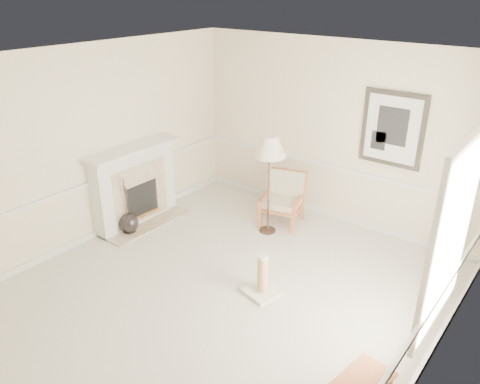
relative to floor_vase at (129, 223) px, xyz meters
name	(u,v)px	position (x,y,z in m)	size (l,w,h in m)	color
ground	(223,291)	(2.15, -0.24, -0.17)	(5.50, 5.50, 0.00)	silver
room	(235,156)	(2.29, -0.17, 1.69)	(5.04, 5.54, 2.92)	beige
fireplace	(135,186)	(-0.19, 0.36, 0.47)	(0.64, 1.64, 1.31)	white
floor_vase	(129,223)	(0.00, 0.00, 0.00)	(0.32, 0.32, 0.94)	black
armchair	(284,196)	(1.68, 1.86, 0.28)	(0.79, 0.82, 0.84)	#9E5633
floor_lamp	(270,149)	(1.69, 1.40, 1.21)	(0.53, 0.53, 1.59)	black
scratching_post	(262,281)	(2.58, 0.02, 0.01)	(0.49, 0.49, 0.58)	white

